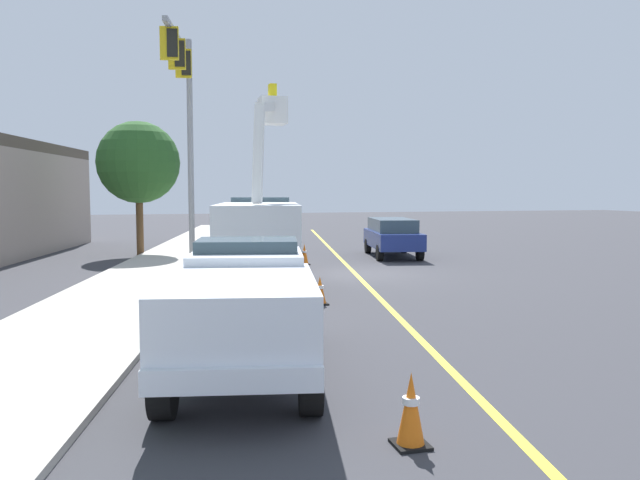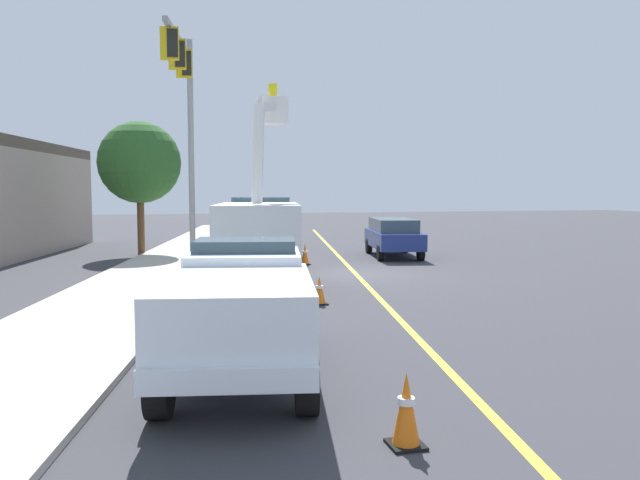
{
  "view_description": "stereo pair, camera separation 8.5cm",
  "coord_description": "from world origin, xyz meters",
  "px_view_note": "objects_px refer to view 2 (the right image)",
  "views": [
    {
      "loc": [
        -20.63,
        6.86,
        2.92
      ],
      "look_at": [
        -2.05,
        1.85,
        1.4
      ],
      "focal_mm": 34.9,
      "sensor_mm": 36.0,
      "label": 1
    },
    {
      "loc": [
        -20.65,
        6.78,
        2.92
      ],
      "look_at": [
        -2.05,
        1.85,
        1.4
      ],
      "focal_mm": 34.9,
      "sensor_mm": 36.0,
      "label": 2
    }
  ],
  "objects_px": {
    "utility_bucket_truck": "(260,231)",
    "traffic_cone_mid_rear": "(305,254)",
    "traffic_signal_mast": "(185,102)",
    "service_pickup_truck": "(241,306)",
    "traffic_cone_mid_front": "(319,291)",
    "traffic_cone_leading": "(406,410)",
    "passing_minivan": "(393,235)"
  },
  "relations": [
    {
      "from": "passing_minivan",
      "to": "traffic_signal_mast",
      "type": "height_order",
      "value": "traffic_signal_mast"
    },
    {
      "from": "utility_bucket_truck",
      "to": "service_pickup_truck",
      "type": "xyz_separation_m",
      "value": [
        -10.87,
        2.08,
        -0.48
      ]
    },
    {
      "from": "service_pickup_truck",
      "to": "traffic_signal_mast",
      "type": "xyz_separation_m",
      "value": [
        13.1,
        0.19,
        4.96
      ]
    },
    {
      "from": "utility_bucket_truck",
      "to": "traffic_cone_mid_rear",
      "type": "xyz_separation_m",
      "value": [
        3.3,
        -2.34,
        -1.19
      ]
    },
    {
      "from": "passing_minivan",
      "to": "traffic_cone_mid_front",
      "type": "bearing_deg",
      "value": 149.55
    },
    {
      "from": "utility_bucket_truck",
      "to": "service_pickup_truck",
      "type": "bearing_deg",
      "value": 169.16
    },
    {
      "from": "passing_minivan",
      "to": "traffic_cone_mid_rear",
      "type": "bearing_deg",
      "value": 113.5
    },
    {
      "from": "traffic_cone_leading",
      "to": "traffic_signal_mast",
      "type": "height_order",
      "value": "traffic_signal_mast"
    },
    {
      "from": "service_pickup_truck",
      "to": "traffic_signal_mast",
      "type": "height_order",
      "value": "traffic_signal_mast"
    },
    {
      "from": "traffic_cone_leading",
      "to": "traffic_cone_mid_front",
      "type": "xyz_separation_m",
      "value": [
        8.88,
        -1.32,
        -0.07
      ]
    },
    {
      "from": "traffic_cone_mid_front",
      "to": "traffic_signal_mast",
      "type": "relative_size",
      "value": 0.09
    },
    {
      "from": "traffic_cone_leading",
      "to": "passing_minivan",
      "type": "bearing_deg",
      "value": -21.12
    },
    {
      "from": "traffic_cone_leading",
      "to": "traffic_cone_mid_rear",
      "type": "bearing_deg",
      "value": -9.69
    },
    {
      "from": "utility_bucket_truck",
      "to": "traffic_signal_mast",
      "type": "height_order",
      "value": "traffic_signal_mast"
    },
    {
      "from": "passing_minivan",
      "to": "traffic_cone_mid_rear",
      "type": "height_order",
      "value": "passing_minivan"
    },
    {
      "from": "traffic_cone_mid_rear",
      "to": "traffic_signal_mast",
      "type": "height_order",
      "value": "traffic_signal_mast"
    },
    {
      "from": "service_pickup_truck",
      "to": "traffic_cone_mid_front",
      "type": "xyz_separation_m",
      "value": [
        5.64,
        -2.77,
        -0.76
      ]
    },
    {
      "from": "traffic_cone_mid_rear",
      "to": "traffic_cone_mid_front",
      "type": "bearing_deg",
      "value": 168.99
    },
    {
      "from": "utility_bucket_truck",
      "to": "traffic_cone_mid_rear",
      "type": "relative_size",
      "value": 10.2
    },
    {
      "from": "traffic_cone_leading",
      "to": "traffic_cone_mid_rear",
      "type": "distance_m",
      "value": 17.66
    },
    {
      "from": "utility_bucket_truck",
      "to": "traffic_cone_mid_rear",
      "type": "distance_m",
      "value": 4.22
    },
    {
      "from": "utility_bucket_truck",
      "to": "traffic_cone_mid_front",
      "type": "xyz_separation_m",
      "value": [
        -5.23,
        -0.68,
        -1.24
      ]
    },
    {
      "from": "utility_bucket_truck",
      "to": "traffic_cone_mid_front",
      "type": "distance_m",
      "value": 5.42
    },
    {
      "from": "service_pickup_truck",
      "to": "traffic_cone_mid_front",
      "type": "distance_m",
      "value": 6.33
    },
    {
      "from": "traffic_cone_mid_rear",
      "to": "utility_bucket_truck",
      "type": "bearing_deg",
      "value": 144.63
    },
    {
      "from": "utility_bucket_truck",
      "to": "traffic_cone_leading",
      "type": "relative_size",
      "value": 9.83
    },
    {
      "from": "traffic_cone_mid_front",
      "to": "traffic_cone_mid_rear",
      "type": "height_order",
      "value": "traffic_cone_mid_rear"
    },
    {
      "from": "service_pickup_truck",
      "to": "utility_bucket_truck",
      "type": "bearing_deg",
      "value": -10.84
    },
    {
      "from": "service_pickup_truck",
      "to": "traffic_cone_mid_rear",
      "type": "height_order",
      "value": "service_pickup_truck"
    },
    {
      "from": "passing_minivan",
      "to": "traffic_signal_mast",
      "type": "distance_m",
      "value": 10.88
    },
    {
      "from": "utility_bucket_truck",
      "to": "service_pickup_truck",
      "type": "distance_m",
      "value": 11.08
    },
    {
      "from": "utility_bucket_truck",
      "to": "traffic_signal_mast",
      "type": "distance_m",
      "value": 5.49
    }
  ]
}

